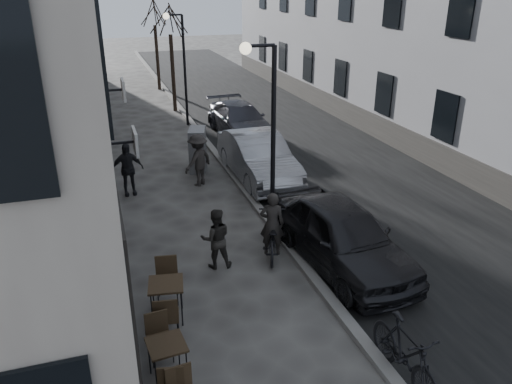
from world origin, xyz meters
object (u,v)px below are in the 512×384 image
moped (405,354)px  streetlamp_far (180,57)px  tree_near (169,18)px  bistro_set_c (167,297)px  streetlamp_near (267,123)px  pedestrian_mid (198,160)px  pedestrian_near (216,238)px  pedestrian_far (127,169)px  tree_far (154,12)px  bicycle (272,235)px  bistro_set_b (167,358)px  car_near (342,235)px  utility_cabinet (198,150)px  car_far (240,120)px  car_mid (258,157)px

moped → streetlamp_far: bearing=91.5°
tree_near → bistro_set_c: 18.40m
streetlamp_near → pedestrian_mid: (-0.90, 4.30, -2.28)m
streetlamp_far → pedestrian_near: streetlamp_far is taller
streetlamp_far → pedestrian_far: streetlamp_far is taller
pedestrian_near → pedestrian_mid: 5.34m
streetlamp_near → tree_far: tree_far is taller
pedestrian_near → pedestrian_far: (-1.62, 5.16, 0.11)m
tree_near → pedestrian_near: bearing=-95.9°
bicycle → moped: bearing=117.7°
streetlamp_far → bistro_set_b: streetlamp_far is taller
streetlamp_near → moped: bearing=-84.7°
bistro_set_c → pedestrian_near: (1.43, 1.67, 0.24)m
pedestrian_near → car_near: size_ratio=0.32×
utility_cabinet → tree_far: bearing=103.3°
car_near → bistro_set_b: bearing=-155.9°
streetlamp_far → car_near: (1.28, -13.84, -2.37)m
pedestrian_mid → car_far: size_ratio=0.37×
tree_near → moped: 21.05m
streetlamp_far → utility_cabinet: 6.76m
pedestrian_near → car_mid: 5.91m
tree_far → car_mid: tree_far is taller
tree_near → car_far: bearing=-69.9°
bicycle → bistro_set_c: bearing=52.5°
streetlamp_near → bistro_set_c: size_ratio=2.94×
tree_near → moped: bearing=-88.8°
tree_far → pedestrian_mid: bearing=-93.3°
pedestrian_near → pedestrian_far: bearing=-65.3°
streetlamp_near → car_near: bearing=-55.1°
tree_far → pedestrian_far: size_ratio=3.32×
bicycle → pedestrian_mid: pedestrian_mid is taller
streetlamp_near → pedestrian_far: size_ratio=2.96×
tree_far → bistro_set_b: (-3.35, -25.36, -4.20)m
car_mid → streetlamp_far: bearing=97.5°
pedestrian_near → moped: 5.12m
streetlamp_near → car_far: bearing=77.8°
bistro_set_c → bicycle: bearing=41.5°
tree_near → utility_cabinet: bearing=-94.3°
tree_far → moped: tree_far is taller
tree_near → pedestrian_near: (-1.67, -15.99, -3.91)m
tree_far → bistro_set_c: (-3.10, -23.65, -4.15)m
tree_far → pedestrian_mid: 17.15m
tree_near → bicycle: tree_near is taller
bicycle → bistro_set_b: bearing=68.5°
tree_far → car_near: size_ratio=1.23×
car_mid → tree_near: bearing=94.8°
streetlamp_near → bistro_set_b: size_ratio=3.26×
streetlamp_near → car_far: size_ratio=1.05×
utility_cabinet → car_near: car_near is taller
car_far → bistro_set_b: bearing=-114.4°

